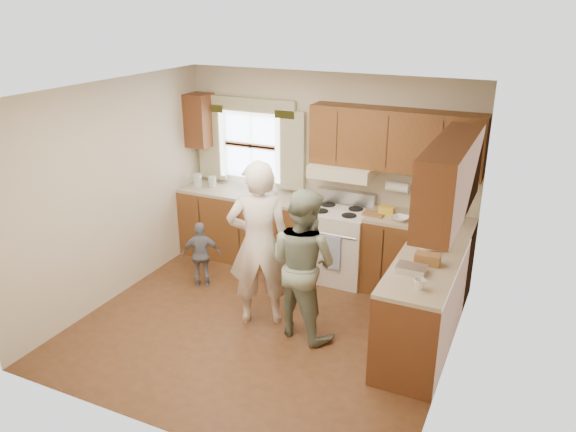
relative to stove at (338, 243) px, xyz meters
The scene contains 6 objects.
room 1.66m from the stove, 101.81° to the right, with size 3.80×3.80×3.80m.
kitchen_fixtures 0.60m from the stove, 48.93° to the right, with size 3.80×2.25×2.15m.
stove is the anchor object (origin of this frame).
woman_left 1.46m from the stove, 106.49° to the right, with size 0.66×0.43×1.81m, color silver.
woman_right 1.40m from the stove, 85.13° to the right, with size 0.77×0.60×1.59m, color #284730.
child 1.68m from the stove, 146.85° to the right, with size 0.48×0.20×0.83m, color gray.
Camera 1 is at (2.44, -4.63, 3.28)m, focal length 35.00 mm.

